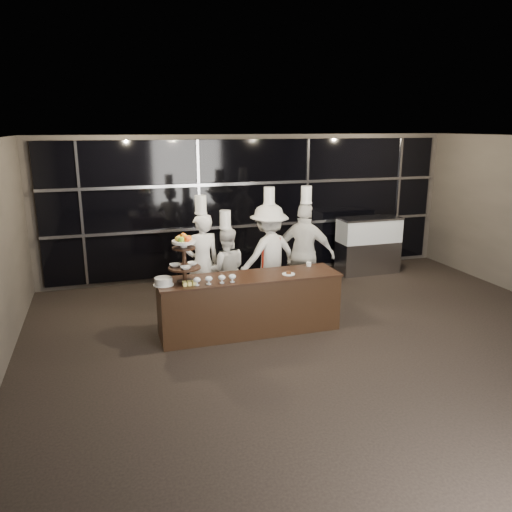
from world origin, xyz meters
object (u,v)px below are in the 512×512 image
object	(u,v)px
chef_a	(202,262)
chef_d	(305,253)
display_case	(368,242)
display_stand	(184,255)
layer_cake	(163,281)
buffet_counter	(250,304)
chef_c	(269,255)
chef_b	(226,269)

from	to	relation	value
chef_a	chef_d	bearing A→B (deg)	-2.59
chef_a	display_case	bearing A→B (deg)	18.36
display_stand	layer_cake	bearing A→B (deg)	-171.23
chef_a	chef_d	world-z (taller)	chef_d
buffet_counter	chef_d	distance (m)	1.74
buffet_counter	layer_cake	xyz separation A→B (m)	(-1.32, -0.05, 0.51)
display_case	chef_c	world-z (taller)	chef_c
display_case	chef_c	bearing A→B (deg)	-154.91
layer_cake	chef_a	bearing A→B (deg)	54.65
layer_cake	chef_c	xyz separation A→B (m)	(2.02, 1.16, -0.04)
chef_b	chef_d	size ratio (longest dim) A/B	0.83
buffet_counter	display_stand	world-z (taller)	display_stand
display_case	chef_a	distance (m)	4.19
layer_cake	chef_b	world-z (taller)	chef_b
display_case	chef_a	world-z (taller)	chef_a
chef_b	chef_c	bearing A→B (deg)	4.53
layer_cake	chef_c	world-z (taller)	chef_c
display_case	chef_d	size ratio (longest dim) A/B	0.63
buffet_counter	chef_d	xyz separation A→B (m)	(1.34, 1.00, 0.47)
chef_a	chef_b	bearing A→B (deg)	-5.02
display_stand	layer_cake	size ratio (longest dim) A/B	2.48
display_stand	chef_a	distance (m)	1.26
layer_cake	chef_c	bearing A→B (deg)	29.88
display_stand	chef_b	bearing A→B (deg)	49.69
layer_cake	display_stand	bearing A→B (deg)	8.77
chef_a	chef_d	size ratio (longest dim) A/B	0.95
display_stand	chef_d	distance (m)	2.58
buffet_counter	chef_a	world-z (taller)	chef_a
buffet_counter	chef_d	bearing A→B (deg)	36.60
buffet_counter	display_stand	bearing A→B (deg)	-179.99
chef_a	chef_c	size ratio (longest dim) A/B	0.96
display_stand	layer_cake	xyz separation A→B (m)	(-0.32, -0.05, -0.37)
layer_cake	chef_b	size ratio (longest dim) A/B	0.17
display_stand	chef_b	size ratio (longest dim) A/B	0.42
chef_a	layer_cake	bearing A→B (deg)	-125.35
chef_b	chef_d	world-z (taller)	chef_d
display_case	chef_d	distance (m)	2.54
display_case	chef_d	xyz separation A→B (m)	(-2.11, -1.40, 0.25)
chef_d	chef_b	bearing A→B (deg)	178.09
buffet_counter	chef_b	distance (m)	1.09
buffet_counter	display_case	bearing A→B (deg)	34.82
display_stand	chef_b	world-z (taller)	chef_b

